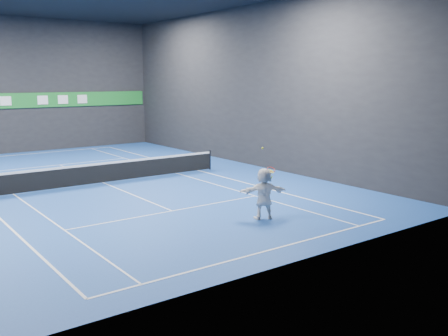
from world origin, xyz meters
TOP-DOWN VIEW (x-y plane):
  - ground at (0.00, 0.00)m, footprint 26.00×26.00m
  - wall_back at (0.00, 13.00)m, footprint 18.00×0.10m
  - wall_front at (0.00, -13.00)m, footprint 18.00×0.10m
  - wall_right at (9.00, 0.00)m, footprint 0.10×26.00m
  - baseline_near at (0.00, -11.89)m, footprint 10.98×0.08m
  - baseline_far at (0.00, 11.89)m, footprint 10.98×0.08m
  - sideline_doubles_right at (5.49, 0.00)m, footprint 0.08×23.78m
  - sideline_singles_left at (-4.11, 0.00)m, footprint 0.06×23.78m
  - sideline_singles_right at (4.11, 0.00)m, footprint 0.06×23.78m
  - service_line_near at (0.00, -6.40)m, footprint 8.23×0.06m
  - service_line_far at (0.00, 6.40)m, footprint 8.23×0.06m
  - center_service_line at (0.00, 0.00)m, footprint 0.06×12.80m
  - player at (2.09, -9.26)m, footprint 1.78×1.21m
  - tennis_ball at (1.95, -9.31)m, footprint 0.07×0.07m
  - tennis_net at (0.00, 0.00)m, footprint 12.50×0.10m
  - sponsor_banner at (0.00, 12.93)m, footprint 17.64×0.11m
  - tennis_racket at (2.45, -9.21)m, footprint 0.41×0.34m

SIDE VIEW (x-z plane):
  - ground at x=0.00m, z-range 0.00..0.00m
  - baseline_near at x=0.00m, z-range 0.00..0.01m
  - baseline_far at x=0.00m, z-range 0.00..0.01m
  - sideline_doubles_right at x=5.49m, z-range 0.00..0.01m
  - sideline_singles_left at x=-4.11m, z-range 0.00..0.01m
  - sideline_singles_right at x=4.11m, z-range 0.00..0.01m
  - service_line_near at x=0.00m, z-range 0.00..0.01m
  - service_line_far at x=0.00m, z-range 0.00..0.01m
  - center_service_line at x=0.00m, z-range 0.00..0.01m
  - tennis_net at x=0.00m, z-range 0.00..1.07m
  - player at x=2.09m, z-range 0.00..1.84m
  - tennis_racket at x=2.45m, z-range 1.41..1.97m
  - tennis_ball at x=1.95m, z-range 2.52..2.60m
  - sponsor_banner at x=0.00m, z-range 3.00..4.00m
  - wall_back at x=0.00m, z-range 0.00..9.00m
  - wall_front at x=0.00m, z-range 0.00..9.00m
  - wall_right at x=9.00m, z-range 0.00..9.00m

